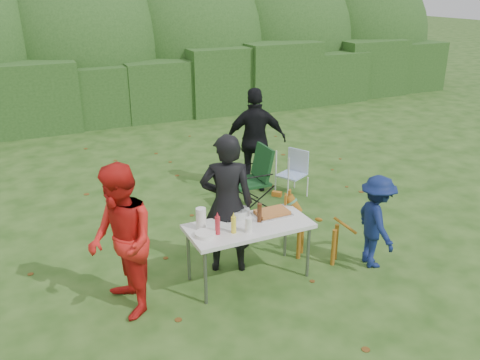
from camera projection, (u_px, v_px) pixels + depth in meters
name	position (u px, v px, depth m)	size (l,w,h in m)	color
ground	(229.00, 271.00, 6.50)	(80.00, 80.00, 0.00)	#1E4211
hedge_row	(100.00, 91.00, 12.92)	(22.00, 1.40, 1.70)	#23471C
shrub_backdrop	(86.00, 53.00, 13.99)	(20.00, 2.60, 3.20)	#3D6628
folding_table	(249.00, 228.00, 6.10)	(1.50, 0.70, 0.74)	silver
person_cook	(227.00, 204.00, 6.24)	(0.66, 0.43, 1.80)	black
person_red_jacket	(121.00, 242.00, 5.41)	(0.84, 0.65, 1.73)	red
person_black_puffy	(255.00, 141.00, 8.70)	(1.07, 0.44, 1.82)	black
child	(376.00, 222.00, 6.43)	(0.79, 0.46, 1.23)	#0F1C4E
dog	(318.00, 229.00, 6.63)	(0.92, 0.37, 0.87)	#925916
camping_chair	(249.00, 178.00, 8.12)	(0.65, 0.65, 1.03)	#143C1B
lawn_chair	(292.00, 173.00, 8.71)	(0.46, 0.46, 0.77)	#477ED5
food_tray	(272.00, 214.00, 6.33)	(0.45, 0.30, 0.02)	#B7B7BA
focaccia_bread	(272.00, 212.00, 6.32)	(0.40, 0.26, 0.04)	#BD7033
mustard_bottle	(234.00, 225.00, 5.85)	(0.06, 0.06, 0.20)	yellow
ketchup_bottle	(218.00, 225.00, 5.81)	(0.06, 0.06, 0.22)	#B7222C
beer_bottle	(259.00, 213.00, 6.11)	(0.06, 0.06, 0.24)	#47230F
paper_towel_roll	(201.00, 219.00, 5.93)	(0.12, 0.12, 0.26)	white
cup_stack	(249.00, 225.00, 5.86)	(0.08, 0.08, 0.18)	white
pasta_bowl	(239.00, 213.00, 6.27)	(0.26, 0.26, 0.10)	silver
plate_stack	(205.00, 234.00, 5.79)	(0.24, 0.24, 0.05)	white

